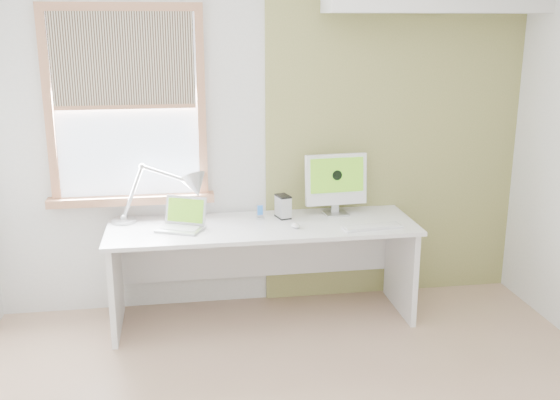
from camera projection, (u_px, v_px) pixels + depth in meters
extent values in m
cube|color=silver|center=(265.00, 137.00, 4.83)|extent=(4.00, 0.02, 2.60)
cube|color=silver|center=(471.00, 395.00, 1.48)|extent=(4.00, 0.02, 2.60)
cube|color=olive|center=(394.00, 134.00, 4.96)|extent=(2.00, 0.02, 2.60)
cube|color=#A46A49|center=(49.00, 108.00, 4.50)|extent=(0.06, 0.06, 1.42)
cube|color=#A46A49|center=(201.00, 105.00, 4.66)|extent=(0.06, 0.06, 1.42)
cube|color=#A46A49|center=(120.00, 7.00, 4.40)|extent=(1.00, 0.06, 0.06)
cube|color=#A46A49|center=(132.00, 199.00, 4.74)|extent=(1.20, 0.14, 0.06)
cube|color=#D1E2F9|center=(126.00, 106.00, 4.59)|extent=(1.00, 0.01, 1.30)
cube|color=beige|center=(123.00, 60.00, 4.47)|extent=(0.98, 0.02, 0.65)
cube|color=#A46A49|center=(126.00, 107.00, 4.55)|extent=(0.98, 0.03, 0.03)
cube|color=white|center=(263.00, 227.00, 4.62)|extent=(2.20, 0.70, 0.03)
cube|color=white|center=(116.00, 283.00, 4.55)|extent=(0.04, 0.64, 0.70)
cube|color=white|center=(401.00, 266.00, 4.87)|extent=(0.04, 0.64, 0.70)
cube|color=white|center=(258.00, 247.00, 4.99)|extent=(2.08, 0.02, 0.48)
cylinder|color=#B4B6B8|center=(124.00, 221.00, 4.67)|extent=(0.19, 0.19, 0.03)
sphere|color=#B4B6B8|center=(124.00, 218.00, 4.66)|extent=(0.06, 0.06, 0.05)
cylinder|color=#B4B6B8|center=(133.00, 192.00, 4.63)|extent=(0.18, 0.04, 0.38)
sphere|color=#B4B6B8|center=(142.00, 167.00, 4.60)|extent=(0.05, 0.05, 0.05)
cylinder|color=#B4B6B8|center=(167.00, 174.00, 4.63)|extent=(0.35, 0.05, 0.15)
sphere|color=#B4B6B8|center=(191.00, 182.00, 4.67)|extent=(0.05, 0.05, 0.04)
cone|color=#B4B6B8|center=(195.00, 186.00, 4.68)|extent=(0.29, 0.31, 0.23)
cube|color=#B4B6B8|center=(180.00, 229.00, 4.49)|extent=(0.36, 0.32, 0.02)
cube|color=#B2B5B7|center=(180.00, 228.00, 4.49)|extent=(0.29, 0.22, 0.00)
cube|color=#B4B6B8|center=(186.00, 210.00, 4.56)|extent=(0.30, 0.18, 0.20)
cube|color=#4E8B16|center=(185.00, 210.00, 4.55)|extent=(0.26, 0.15, 0.16)
cylinder|color=#B4B6B8|center=(260.00, 218.00, 4.75)|extent=(0.08, 0.08, 0.02)
cube|color=#B4B6B8|center=(260.00, 210.00, 4.73)|extent=(0.05, 0.02, 0.10)
cube|color=#194C99|center=(260.00, 210.00, 4.73)|extent=(0.04, 0.01, 0.07)
cube|color=#B4B6B8|center=(283.00, 207.00, 4.75)|extent=(0.11, 0.15, 0.17)
cube|color=black|center=(283.00, 196.00, 4.73)|extent=(0.11, 0.15, 0.01)
cube|color=black|center=(283.00, 217.00, 4.78)|extent=(0.11, 0.15, 0.01)
cube|color=#B4B6B8|center=(336.00, 213.00, 4.86)|extent=(0.18, 0.16, 0.01)
cube|color=#B4B6B8|center=(335.00, 202.00, 4.87)|extent=(0.06, 0.02, 0.15)
cube|color=white|center=(336.00, 179.00, 4.81)|extent=(0.47, 0.11, 0.38)
cube|color=#4E8B16|center=(337.00, 175.00, 4.78)|extent=(0.41, 0.06, 0.26)
cylinder|color=black|center=(337.00, 175.00, 4.77)|extent=(0.08, 0.01, 0.08)
cube|color=white|center=(372.00, 227.00, 4.53)|extent=(0.43, 0.17, 0.02)
cube|color=white|center=(372.00, 226.00, 4.53)|extent=(0.40, 0.14, 0.00)
ellipsoid|color=white|center=(295.00, 225.00, 4.54)|extent=(0.06, 0.10, 0.03)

